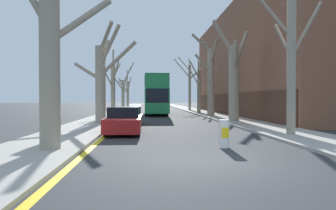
# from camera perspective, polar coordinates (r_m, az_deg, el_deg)

# --- Properties ---
(ground_plane) EXTENTS (300.00, 300.00, 0.00)m
(ground_plane) POSITION_cam_1_polar(r_m,az_deg,el_deg) (9.78, 6.64, -9.77)
(ground_plane) COLOR #2B2D30
(sidewalk_left) EXTENTS (3.33, 120.00, 0.12)m
(sidewalk_left) POSITION_cam_1_polar(r_m,az_deg,el_deg) (59.61, -7.51, -0.67)
(sidewalk_left) COLOR #A39E93
(sidewalk_left) RESTS_ON ground
(sidewalk_right) EXTENTS (3.33, 120.00, 0.12)m
(sidewalk_right) POSITION_cam_1_polar(r_m,az_deg,el_deg) (59.94, 3.34, -0.65)
(sidewalk_right) COLOR #A39E93
(sidewalk_right) RESTS_ON ground
(building_facade_right) EXTENTS (10.08, 37.22, 12.15)m
(building_facade_right) POSITION_cam_1_polar(r_m,az_deg,el_deg) (40.04, 16.94, 7.07)
(building_facade_right) COLOR brown
(building_facade_right) RESTS_ON ground
(kerb_line_stripe) EXTENTS (0.24, 120.00, 0.01)m
(kerb_line_stripe) POSITION_cam_1_polar(r_m,az_deg,el_deg) (59.52, -5.74, -0.72)
(kerb_line_stripe) COLOR yellow
(kerb_line_stripe) RESTS_ON ground
(street_tree_left_0) EXTENTS (3.69, 3.59, 8.11)m
(street_tree_left_0) POSITION_cam_1_polar(r_m,az_deg,el_deg) (12.09, -20.10, 9.73)
(street_tree_left_0) COLOR gray
(street_tree_left_0) RESTS_ON ground
(street_tree_left_1) EXTENTS (4.67, 3.41, 7.05)m
(street_tree_left_1) POSITION_cam_1_polar(r_m,az_deg,el_deg) (23.87, -11.45, 4.67)
(street_tree_left_1) COLOR gray
(street_tree_left_1) RESTS_ON ground
(street_tree_left_2) EXTENTS (1.81, 3.56, 6.84)m
(street_tree_left_2) POSITION_cam_1_polar(r_m,az_deg,el_deg) (34.61, -9.51, 3.22)
(street_tree_left_2) COLOR gray
(street_tree_left_2) RESTS_ON ground
(street_tree_left_3) EXTENTS (2.83, 1.28, 6.96)m
(street_tree_left_3) POSITION_cam_1_polar(r_m,az_deg,el_deg) (46.73, -7.76, 2.27)
(street_tree_left_3) COLOR gray
(street_tree_left_3) RESTS_ON ground
(street_tree_left_4) EXTENTS (2.42, 3.71, 7.11)m
(street_tree_left_4) POSITION_cam_1_polar(r_m,az_deg,el_deg) (57.98, -7.13, 2.20)
(street_tree_left_4) COLOR gray
(street_tree_left_4) RESTS_ON ground
(street_tree_right_0) EXTENTS (3.35, 1.51, 7.41)m
(street_tree_right_0) POSITION_cam_1_polar(r_m,az_deg,el_deg) (17.13, 20.58, 7.05)
(street_tree_right_0) COLOR gray
(street_tree_right_0) RESTS_ON ground
(street_tree_right_1) EXTENTS (2.68, 1.86, 7.98)m
(street_tree_right_1) POSITION_cam_1_polar(r_m,az_deg,el_deg) (26.23, 11.38, 4.54)
(street_tree_right_1) COLOR gray
(street_tree_right_1) RESTS_ON ground
(street_tree_right_2) EXTENTS (2.61, 3.49, 8.59)m
(street_tree_right_2) POSITION_cam_1_polar(r_m,az_deg,el_deg) (34.72, 7.36, 4.81)
(street_tree_right_2) COLOR gray
(street_tree_right_2) RESTS_ON ground
(street_tree_right_3) EXTENTS (3.82, 2.70, 6.71)m
(street_tree_right_3) POSITION_cam_1_polar(r_m,az_deg,el_deg) (42.75, 5.41, 2.97)
(street_tree_right_3) COLOR gray
(street_tree_right_3) RESTS_ON ground
(street_tree_right_4) EXTENTS (5.01, 3.30, 8.57)m
(street_tree_right_4) POSITION_cam_1_polar(r_m,az_deg,el_deg) (51.66, 3.79, 3.71)
(street_tree_right_4) COLOR gray
(street_tree_right_4) RESTS_ON ground
(double_decker_bus) EXTENTS (2.56, 11.11, 4.47)m
(double_decker_bus) POSITION_cam_1_polar(r_m,az_deg,el_deg) (38.38, -2.14, 2.09)
(double_decker_bus) COLOR #1E7F47
(double_decker_bus) RESTS_ON ground
(parked_car_0) EXTENTS (1.80, 4.43, 1.41)m
(parked_car_0) POSITION_cam_1_polar(r_m,az_deg,el_deg) (17.51, -7.69, -2.76)
(parked_car_0) COLOR maroon
(parked_car_0) RESTS_ON ground
(parked_car_1) EXTENTS (1.76, 4.31, 1.30)m
(parked_car_1) POSITION_cam_1_polar(r_m,az_deg,el_deg) (23.49, -6.68, -1.92)
(parked_car_1) COLOR olive
(parked_car_1) RESTS_ON ground
(traffic_bollard) EXTENTS (0.39, 0.40, 1.06)m
(traffic_bollard) POSITION_cam_1_polar(r_m,az_deg,el_deg) (12.54, 9.72, -4.95)
(traffic_bollard) COLOR white
(traffic_bollard) RESTS_ON ground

